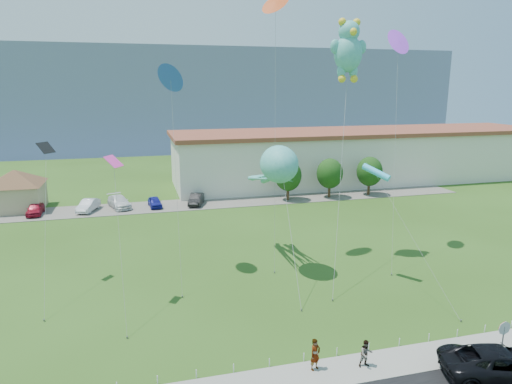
{
  "coord_description": "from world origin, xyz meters",
  "views": [
    {
      "loc": [
        -9.37,
        -22.53,
        14.94
      ],
      "look_at": [
        -1.3,
        8.0,
        7.64
      ],
      "focal_mm": 32.0,
      "sensor_mm": 36.0,
      "label": 1
    }
  ],
  "objects_px": {
    "parked_car_white": "(119,202)",
    "parked_car_black": "(196,199)",
    "suv": "(502,364)",
    "parked_car_silver": "(88,205)",
    "teddy_bear_kite": "(348,49)",
    "warehouse": "(362,155)",
    "pedestrian_left": "(315,354)",
    "parked_car_blue": "(155,202)",
    "parked_car_red": "(35,209)",
    "stop_sign": "(504,332)",
    "pedestrian_right": "(366,354)",
    "pavilion": "(16,186)",
    "octopus_kite": "(275,170)"
  },
  "relations": [
    {
      "from": "warehouse",
      "to": "parked_car_silver",
      "type": "bearing_deg",
      "value": -167.7
    },
    {
      "from": "pedestrian_right",
      "to": "teddy_bear_kite",
      "type": "distance_m",
      "value": 24.51
    },
    {
      "from": "pedestrian_left",
      "to": "pedestrian_right",
      "type": "xyz_separation_m",
      "value": [
        2.76,
        -0.47,
        -0.11
      ]
    },
    {
      "from": "pedestrian_left",
      "to": "parked_car_white",
      "type": "relative_size",
      "value": 0.35
    },
    {
      "from": "parked_car_blue",
      "to": "parked_car_black",
      "type": "distance_m",
      "value": 5.23
    },
    {
      "from": "stop_sign",
      "to": "teddy_bear_kite",
      "type": "xyz_separation_m",
      "value": [
        -1.37,
        17.88,
        16.12
      ]
    },
    {
      "from": "stop_sign",
      "to": "parked_car_white",
      "type": "relative_size",
      "value": 0.5
    },
    {
      "from": "warehouse",
      "to": "parked_car_white",
      "type": "height_order",
      "value": "warehouse"
    },
    {
      "from": "pedestrian_left",
      "to": "parked_car_black",
      "type": "bearing_deg",
      "value": 69.4
    },
    {
      "from": "stop_sign",
      "to": "suv",
      "type": "bearing_deg",
      "value": -132.36
    },
    {
      "from": "pavilion",
      "to": "octopus_kite",
      "type": "bearing_deg",
      "value": -45.56
    },
    {
      "from": "suv",
      "to": "pedestrian_left",
      "type": "xyz_separation_m",
      "value": [
        -9.06,
        3.21,
        0.08
      ]
    },
    {
      "from": "suv",
      "to": "parked_car_silver",
      "type": "height_order",
      "value": "suv"
    },
    {
      "from": "teddy_bear_kite",
      "to": "warehouse",
      "type": "bearing_deg",
      "value": 59.49
    },
    {
      "from": "pavilion",
      "to": "octopus_kite",
      "type": "relative_size",
      "value": 0.71
    },
    {
      "from": "parked_car_blue",
      "to": "teddy_bear_kite",
      "type": "height_order",
      "value": "teddy_bear_kite"
    },
    {
      "from": "parked_car_blue",
      "to": "parked_car_black",
      "type": "height_order",
      "value": "parked_car_black"
    },
    {
      "from": "octopus_kite",
      "to": "warehouse",
      "type": "bearing_deg",
      "value": 52.35
    },
    {
      "from": "pedestrian_right",
      "to": "octopus_kite",
      "type": "height_order",
      "value": "octopus_kite"
    },
    {
      "from": "suv",
      "to": "octopus_kite",
      "type": "bearing_deg",
      "value": 37.5
    },
    {
      "from": "pavilion",
      "to": "parked_car_red",
      "type": "distance_m",
      "value": 4.64
    },
    {
      "from": "parked_car_white",
      "to": "octopus_kite",
      "type": "bearing_deg",
      "value": -77.64
    },
    {
      "from": "suv",
      "to": "parked_car_silver",
      "type": "distance_m",
      "value": 46.93
    },
    {
      "from": "stop_sign",
      "to": "pedestrian_right",
      "type": "height_order",
      "value": "stop_sign"
    },
    {
      "from": "stop_sign",
      "to": "parked_car_red",
      "type": "bearing_deg",
      "value": 128.36
    },
    {
      "from": "parked_car_silver",
      "to": "octopus_kite",
      "type": "xyz_separation_m",
      "value": [
        16.85,
        -22.85,
        7.63
      ]
    },
    {
      "from": "suv",
      "to": "parked_car_red",
      "type": "height_order",
      "value": "suv"
    },
    {
      "from": "parked_car_red",
      "to": "parked_car_blue",
      "type": "xyz_separation_m",
      "value": [
        13.95,
        -0.02,
        -0.07
      ]
    },
    {
      "from": "parked_car_silver",
      "to": "parked_car_blue",
      "type": "height_order",
      "value": "parked_car_silver"
    },
    {
      "from": "warehouse",
      "to": "pedestrian_left",
      "type": "distance_m",
      "value": 53.55
    },
    {
      "from": "parked_car_white",
      "to": "parked_car_black",
      "type": "distance_m",
      "value": 9.65
    },
    {
      "from": "octopus_kite",
      "to": "pedestrian_left",
      "type": "bearing_deg",
      "value": -98.45
    },
    {
      "from": "suv",
      "to": "pedestrian_left",
      "type": "height_order",
      "value": "pedestrian_left"
    },
    {
      "from": "warehouse",
      "to": "parked_car_red",
      "type": "distance_m",
      "value": 48.41
    },
    {
      "from": "pedestrian_right",
      "to": "parked_car_black",
      "type": "bearing_deg",
      "value": 97.99
    },
    {
      "from": "pavilion",
      "to": "parked_car_black",
      "type": "bearing_deg",
      "value": -8.66
    },
    {
      "from": "suv",
      "to": "parked_car_white",
      "type": "relative_size",
      "value": 1.21
    },
    {
      "from": "pedestrian_right",
      "to": "parked_car_silver",
      "type": "relative_size",
      "value": 0.36
    },
    {
      "from": "parked_car_red",
      "to": "parked_car_black",
      "type": "xyz_separation_m",
      "value": [
        19.18,
        -0.18,
        0.01
      ]
    },
    {
      "from": "pavilion",
      "to": "parked_car_white",
      "type": "relative_size",
      "value": 1.82
    },
    {
      "from": "pavilion",
      "to": "teddy_bear_kite",
      "type": "distance_m",
      "value": 42.99
    },
    {
      "from": "pedestrian_right",
      "to": "parked_car_silver",
      "type": "height_order",
      "value": "pedestrian_right"
    },
    {
      "from": "pedestrian_left",
      "to": "parked_car_red",
      "type": "bearing_deg",
      "value": 96.17
    },
    {
      "from": "octopus_kite",
      "to": "stop_sign",
      "type": "bearing_deg",
      "value": -63.58
    },
    {
      "from": "parked_car_white",
      "to": "parked_car_silver",
      "type": "bearing_deg",
      "value": 174.98
    },
    {
      "from": "warehouse",
      "to": "parked_car_black",
      "type": "xyz_separation_m",
      "value": [
        -28.25,
        -9.31,
        -3.35
      ]
    },
    {
      "from": "pavilion",
      "to": "parked_car_blue",
      "type": "bearing_deg",
      "value": -10.79
    },
    {
      "from": "pavilion",
      "to": "suv",
      "type": "distance_m",
      "value": 54.23
    },
    {
      "from": "parked_car_silver",
      "to": "parked_car_blue",
      "type": "relative_size",
      "value": 1.18
    },
    {
      "from": "warehouse",
      "to": "parked_car_black",
      "type": "distance_m",
      "value": 29.93
    }
  ]
}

